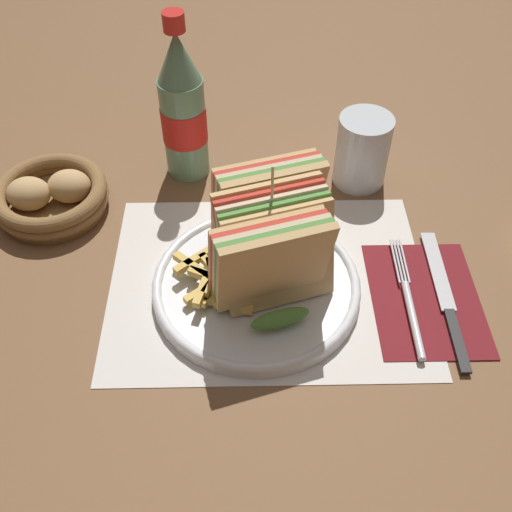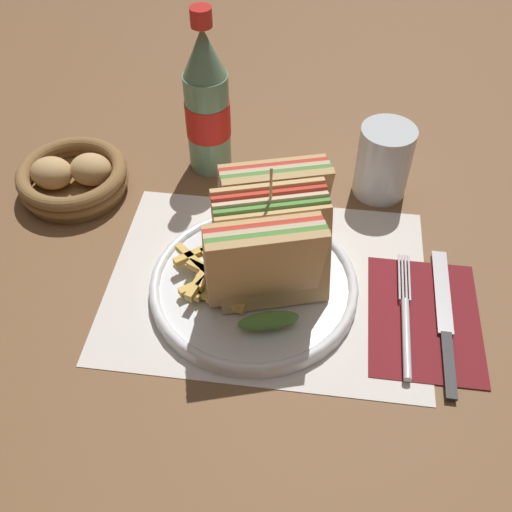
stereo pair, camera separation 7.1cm
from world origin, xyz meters
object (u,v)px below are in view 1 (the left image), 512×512
at_px(fork, 410,306).
at_px(knife, 445,297).
at_px(plate_main, 256,285).
at_px(coke_bottle_near, 183,110).
at_px(club_sandwich, 270,236).
at_px(bread_basket, 51,196).
at_px(glass_near, 362,154).

relative_size(fork, knife, 0.85).
height_order(plate_main, knife, plate_main).
height_order(knife, coke_bottle_near, coke_bottle_near).
bearing_deg(club_sandwich, bread_basket, 154.67).
height_order(plate_main, glass_near, glass_near).
bearing_deg(club_sandwich, knife, -9.12).
xyz_separation_m(plate_main, coke_bottle_near, (-0.09, 0.23, 0.09)).
xyz_separation_m(knife, coke_bottle_near, (-0.32, 0.25, 0.10)).
bearing_deg(club_sandwich, coke_bottle_near, 116.74).
height_order(club_sandwich, bread_basket, club_sandwich).
bearing_deg(fork, knife, 19.05).
bearing_deg(bread_basket, plate_main, -28.87).
bearing_deg(knife, glass_near, 108.82).
xyz_separation_m(plate_main, fork, (0.18, -0.03, -0.00)).
bearing_deg(plate_main, knife, -4.99).
relative_size(club_sandwich, glass_near, 2.02).
bearing_deg(fork, bread_basket, 158.54).
xyz_separation_m(knife, bread_basket, (-0.50, 0.17, 0.02)).
bearing_deg(glass_near, coke_bottle_near, 173.60).
xyz_separation_m(coke_bottle_near, bread_basket, (-0.18, -0.08, -0.08)).
xyz_separation_m(fork, coke_bottle_near, (-0.27, 0.27, 0.09)).
height_order(glass_near, bread_basket, glass_near).
bearing_deg(knife, club_sandwich, 171.69).
distance_m(club_sandwich, coke_bottle_near, 0.25).
bearing_deg(bread_basket, club_sandwich, -25.33).
height_order(plate_main, coke_bottle_near, coke_bottle_near).
bearing_deg(coke_bottle_near, glass_near, -6.40).
bearing_deg(bread_basket, glass_near, 7.31).
relative_size(fork, coke_bottle_near, 0.76).
relative_size(club_sandwich, fork, 1.15).
bearing_deg(knife, plate_main, 175.83).
xyz_separation_m(plate_main, bread_basket, (-0.27, 0.15, 0.01)).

